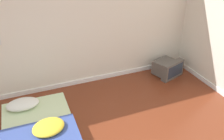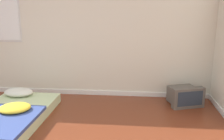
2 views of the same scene
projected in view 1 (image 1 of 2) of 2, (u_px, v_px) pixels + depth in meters
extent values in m
cube|color=silver|center=(49.00, 24.00, 4.35)|extent=(8.10, 0.06, 2.60)
cube|color=white|center=(57.00, 86.00, 4.92)|extent=(8.10, 0.02, 0.09)
cube|color=beige|center=(40.00, 136.00, 3.65)|extent=(1.08, 1.84, 0.16)
ellipsoid|color=silver|center=(23.00, 104.00, 4.08)|extent=(0.53, 0.35, 0.14)
ellipsoid|color=yellow|center=(48.00, 127.00, 3.57)|extent=(0.56, 0.51, 0.11)
cube|color=#56514C|center=(164.00, 67.00, 5.38)|extent=(0.54, 0.45, 0.29)
cube|color=#56514C|center=(173.00, 70.00, 5.22)|extent=(0.58, 0.31, 0.36)
cube|color=#283342|center=(175.00, 71.00, 5.17)|extent=(0.45, 0.15, 0.26)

